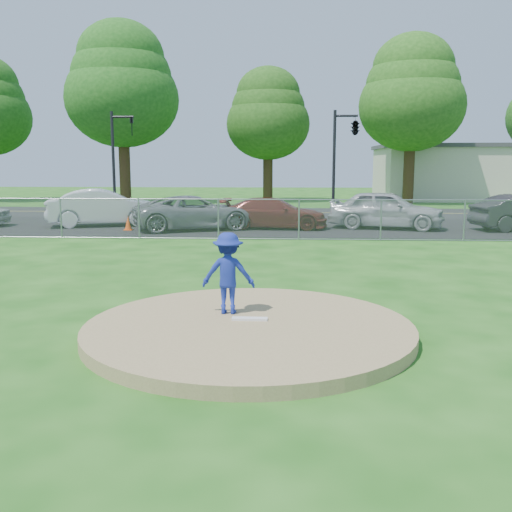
{
  "coord_description": "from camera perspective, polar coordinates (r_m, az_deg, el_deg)",
  "views": [
    {
      "loc": [
        0.65,
        -9.05,
        2.79
      ],
      "look_at": [
        0.0,
        2.0,
        1.0
      ],
      "focal_mm": 40.0,
      "sensor_mm": 36.0,
      "label": 1
    }
  ],
  "objects": [
    {
      "name": "ground",
      "position": [
        19.27,
        1.4,
        0.86
      ],
      "size": [
        120.0,
        120.0,
        0.0
      ],
      "primitive_type": "plane",
      "color": "#174F11",
      "rests_on": "ground"
    },
    {
      "name": "commercial_building",
      "position": [
        49.5,
        21.65,
        7.82
      ],
      "size": [
        16.4,
        9.4,
        4.3
      ],
      "color": "#BDB9A1",
      "rests_on": "ground"
    },
    {
      "name": "traffic_signal_left",
      "position": [
        32.45,
        -13.7,
        9.94
      ],
      "size": [
        1.28,
        0.2,
        5.6
      ],
      "color": "black",
      "rests_on": "ground"
    },
    {
      "name": "parked_car_white",
      "position": [
        26.81,
        -14.92,
        4.71
      ],
      "size": [
        5.33,
        3.24,
        1.66
      ],
      "primitive_type": "imported",
      "rotation": [
        0.0,
        0.0,
        1.89
      ],
      "color": "silver",
      "rests_on": "parking_lot"
    },
    {
      "name": "parked_car_pearl",
      "position": [
        25.46,
        12.87,
        4.57
      ],
      "size": [
        5.22,
        3.08,
        1.66
      ],
      "primitive_type": "imported",
      "rotation": [
        0.0,
        0.0,
        1.33
      ],
      "color": "#B2B4B7",
      "rests_on": "parking_lot"
    },
    {
      "name": "pitcher",
      "position": [
        9.94,
        -2.79,
        -1.73
      ],
      "size": [
        0.93,
        0.54,
        1.42
      ],
      "primitive_type": "imported",
      "rotation": [
        0.0,
        0.0,
        3.13
      ],
      "color": "navy",
      "rests_on": "pitchers_mound"
    },
    {
      "name": "tree_right",
      "position": [
        42.17,
        15.34,
        15.49
      ],
      "size": [
        7.28,
        7.28,
        11.63
      ],
      "color": "#372414",
      "rests_on": "ground"
    },
    {
      "name": "parking_lot",
      "position": [
        25.71,
        1.91,
        2.97
      ],
      "size": [
        50.0,
        8.0,
        0.01
      ],
      "primitive_type": "cube",
      "color": "black",
      "rests_on": "ground"
    },
    {
      "name": "pitching_rubber",
      "position": [
        9.63,
        -0.64,
        -6.3
      ],
      "size": [
        0.6,
        0.15,
        0.04
      ],
      "primitive_type": "cube",
      "color": "white",
      "rests_on": "pitchers_mound"
    },
    {
      "name": "tree_left",
      "position": [
        42.07,
        -13.28,
        16.4
      ],
      "size": [
        7.84,
        7.84,
        12.53
      ],
      "color": "#382414",
      "rests_on": "ground"
    },
    {
      "name": "parked_car_darkred",
      "position": [
        24.84,
        1.85,
        4.3
      ],
      "size": [
        4.67,
        2.08,
        1.33
      ],
      "primitive_type": "imported",
      "rotation": [
        0.0,
        0.0,
        1.52
      ],
      "color": "maroon",
      "rests_on": "parking_lot"
    },
    {
      "name": "traffic_signal_center",
      "position": [
        31.28,
        9.69,
        12.4
      ],
      "size": [
        1.42,
        2.48,
        5.6
      ],
      "color": "black",
      "rests_on": "ground"
    },
    {
      "name": "traffic_cone",
      "position": [
        24.82,
        -12.66,
        3.24
      ],
      "size": [
        0.31,
        0.31,
        0.61
      ],
      "primitive_type": "cone",
      "color": "#FF520D",
      "rests_on": "parking_lot"
    },
    {
      "name": "street",
      "position": [
        33.18,
        2.25,
        4.37
      ],
      "size": [
        60.0,
        7.0,
        0.01
      ],
      "primitive_type": "cube",
      "color": "black",
      "rests_on": "ground"
    },
    {
      "name": "chain_link_fence",
      "position": [
        21.16,
        1.6,
        3.65
      ],
      "size": [
        40.0,
        0.06,
        1.5
      ],
      "primitive_type": "cube",
      "color": "gray",
      "rests_on": "ground"
    },
    {
      "name": "parked_car_gray",
      "position": [
        24.59,
        -6.13,
        4.34
      ],
      "size": [
        5.74,
        4.19,
        1.45
      ],
      "primitive_type": "imported",
      "rotation": [
        0.0,
        0.0,
        1.96
      ],
      "color": "slate",
      "rests_on": "parking_lot"
    },
    {
      "name": "pitchers_mound",
      "position": [
        9.47,
        -0.72,
        -7.33
      ],
      "size": [
        5.4,
        5.4,
        0.2
      ],
      "primitive_type": "cylinder",
      "color": "#917A4F",
      "rests_on": "ground"
    },
    {
      "name": "tree_center",
      "position": [
        43.24,
        1.21,
        14.07
      ],
      "size": [
        6.16,
        6.16,
        9.84
      ],
      "color": "#362213",
      "rests_on": "ground"
    }
  ]
}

